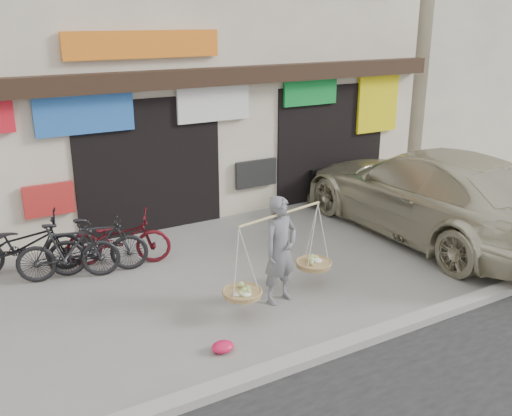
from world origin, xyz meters
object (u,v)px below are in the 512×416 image
bike_3 (68,251)px  suv (429,192)px  bike_2 (119,239)px  bike_0 (24,244)px  street_vendor (280,254)px  bike_1 (98,246)px

bike_3 → suv: 6.90m
bike_3 → suv: size_ratio=0.28×
bike_2 → bike_0: bearing=96.0°
suv → street_vendor: bearing=13.4°
bike_2 → street_vendor: bearing=-124.3°
bike_1 → suv: bearing=-87.3°
bike_1 → bike_3: size_ratio=1.00×
street_vendor → bike_3: bearing=125.8°
street_vendor → suv: size_ratio=0.34×
street_vendor → bike_0: street_vendor is taller
bike_0 → bike_3: size_ratio=1.18×
bike_2 → suv: bearing=-83.8°
bike_2 → bike_3: bike_3 is taller
bike_2 → bike_3: (-0.92, -0.20, 0.03)m
street_vendor → bike_2: size_ratio=1.13×
bike_0 → bike_1: (1.09, -0.64, -0.02)m
street_vendor → bike_3: size_ratio=1.22×
street_vendor → suv: bearing=1.1°
street_vendor → bike_0: (-3.23, 3.04, -0.26)m
street_vendor → bike_0: 4.44m
bike_2 → bike_3: 0.94m
bike_1 → bike_2: bike_1 is taller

